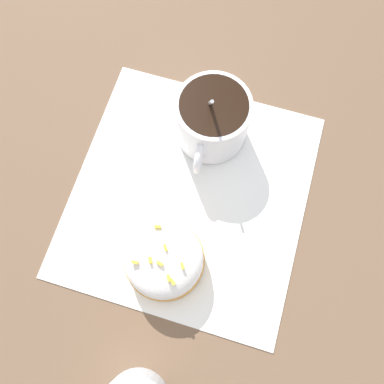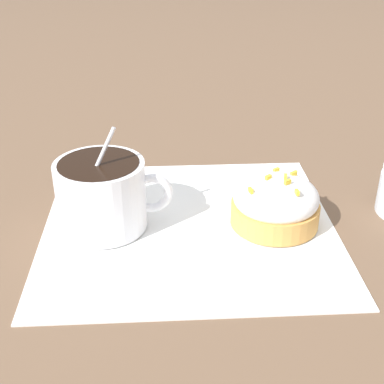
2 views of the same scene
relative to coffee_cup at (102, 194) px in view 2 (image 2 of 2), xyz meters
name	(u,v)px [view 2 (image 2 of 2)]	position (x,y,z in m)	size (l,w,h in m)	color
ground_plane	(189,226)	(-0.09, 0.00, -0.04)	(3.00, 3.00, 0.00)	brown
paper_napkin	(189,225)	(-0.09, 0.00, -0.04)	(0.31, 0.29, 0.00)	white
coffee_cup	(102,194)	(0.00, 0.00, 0.00)	(0.12, 0.09, 0.11)	white
frosted_pastry	(276,205)	(-0.18, 0.00, -0.02)	(0.09, 0.09, 0.06)	#D19347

